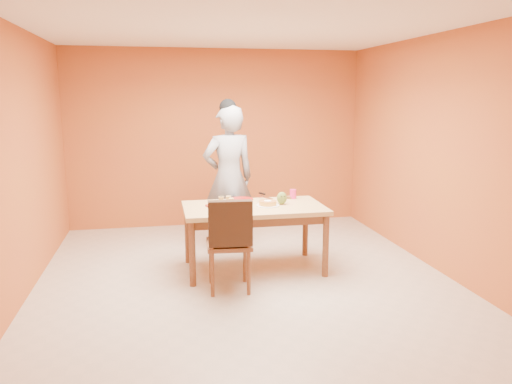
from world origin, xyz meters
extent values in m
plane|color=beige|center=(0.00, 0.00, 0.00)|extent=(5.00, 5.00, 0.00)
plane|color=white|center=(0.00, 0.00, 2.70)|extent=(5.00, 5.00, 0.00)
plane|color=#B05128|center=(0.00, 2.50, 1.35)|extent=(4.50, 0.00, 4.50)
plane|color=#B05128|center=(-2.25, 0.00, 1.35)|extent=(0.00, 5.00, 5.00)
plane|color=#B05128|center=(2.25, 0.00, 1.35)|extent=(0.00, 5.00, 5.00)
cube|color=#CFB96C|center=(0.16, 0.29, 0.73)|extent=(1.60, 0.90, 0.05)
cube|color=brown|center=(0.16, 0.29, 0.66)|extent=(1.48, 0.78, 0.10)
cylinder|color=brown|center=(-0.58, -0.10, 0.35)|extent=(0.07, 0.07, 0.71)
cylinder|color=brown|center=(-0.58, 0.68, 0.35)|extent=(0.07, 0.07, 0.71)
cylinder|color=brown|center=(0.90, -0.10, 0.35)|extent=(0.07, 0.07, 0.71)
cylinder|color=brown|center=(0.90, 0.68, 0.35)|extent=(0.07, 0.07, 0.71)
imported|color=gray|center=(0.00, 1.21, 0.94)|extent=(0.75, 0.56, 1.88)
cube|color=maroon|center=(-0.18, 0.26, 0.77)|extent=(0.42, 0.42, 0.02)
cylinder|color=maroon|center=(0.07, 0.64, 0.77)|extent=(0.37, 0.37, 0.02)
cylinder|color=white|center=(0.31, 0.26, 0.77)|extent=(0.27, 0.27, 0.01)
cylinder|color=gold|center=(0.31, 0.26, 0.79)|extent=(0.25, 0.25, 0.05)
cube|color=white|center=(0.32, 0.44, 0.82)|extent=(0.14, 0.25, 0.01)
ellipsoid|color=olive|center=(0.49, 0.32, 0.83)|extent=(0.14, 0.13, 0.15)
cylinder|color=#D8206A|center=(0.71, 0.61, 0.82)|extent=(0.10, 0.10, 0.11)
cylinder|color=#3D2510|center=(0.67, 0.62, 0.77)|extent=(0.11, 0.11, 0.03)
camera|label=1|loc=(-0.91, -5.18, 2.01)|focal=35.00mm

